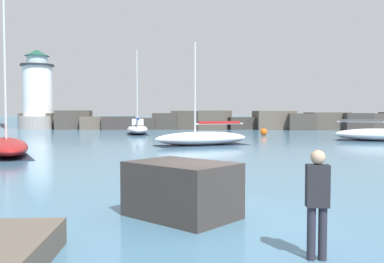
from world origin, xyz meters
TOP-DOWN VIEW (x-y plane):
  - ground_plane at (0.00, 0.00)m, footprint 600.00×600.00m
  - open_sea_beyond at (0.00, 109.15)m, footprint 400.00×116.00m
  - breakwater_jetty at (1.01, 49.16)m, footprint 60.96×7.20m
  - lighthouse at (-26.01, 48.38)m, footprint 5.36×5.36m
  - sailboat_moored_0 at (-1.45, 20.74)m, footprint 7.31×5.18m
  - sailboat_moored_1 at (12.88, 26.30)m, footprint 7.46×4.50m
  - sailboat_moored_2 at (-9.21, 35.60)m, footprint 3.79×7.40m
  - sailboat_moored_3 at (-12.12, 13.27)m, footprint 6.24×8.33m
  - mooring_buoy_orange_near at (4.14, 33.97)m, footprint 0.74×0.74m
  - person_on_rocks at (1.67, -2.87)m, footprint 0.36×0.23m

SIDE VIEW (x-z plane):
  - ground_plane at x=0.00m, z-range 0.00..0.00m
  - open_sea_beyond at x=0.00m, z-range 0.00..0.01m
  - mooring_buoy_orange_near at x=4.14m, z-range -0.10..0.84m
  - sailboat_moored_3 at x=-12.12m, z-range -4.44..5.43m
  - sailboat_moored_0 at x=-1.45m, z-range -3.16..4.17m
  - sailboat_moored_1 at x=12.88m, z-range -3.42..4.48m
  - sailboat_moored_2 at x=-9.21m, z-range -3.95..5.16m
  - person_on_rocks at x=1.67m, z-range 0.11..1.90m
  - breakwater_jetty at x=1.01m, z-range -0.20..2.40m
  - lighthouse at x=-26.01m, z-range -0.87..10.20m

